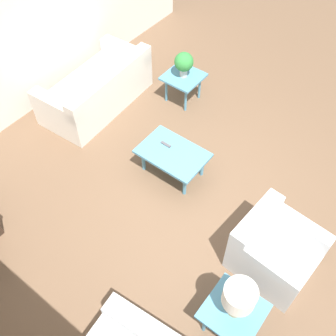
{
  "coord_description": "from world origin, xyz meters",
  "views": [
    {
      "loc": [
        -1.74,
        2.77,
        4.46
      ],
      "look_at": [
        0.18,
        0.26,
        0.55
      ],
      "focal_mm": 42.0,
      "sensor_mm": 36.0,
      "label": 1
    }
  ],
  "objects": [
    {
      "name": "ground_plane",
      "position": [
        0.0,
        0.0,
        0.0
      ],
      "size": [
        14.0,
        14.0,
        0.0
      ],
      "primitive_type": "plane",
      "color": "brown"
    },
    {
      "name": "wall_right",
      "position": [
        3.06,
        0.0,
        1.35
      ],
      "size": [
        0.12,
        7.2,
        2.7
      ],
      "color": "silver",
      "rests_on": "ground_plane"
    },
    {
      "name": "sofa",
      "position": [
        2.2,
        -0.51,
        0.29
      ],
      "size": [
        1.04,
        1.91,
        0.77
      ],
      "rotation": [
        0.0,
        0.0,
        1.63
      ],
      "color": "silver",
      "rests_on": "ground_plane"
    },
    {
      "name": "armchair",
      "position": [
        -1.42,
        0.34,
        0.32
      ],
      "size": [
        0.93,
        0.88,
        0.77
      ],
      "rotation": [
        0.0,
        0.0,
        -1.65
      ],
      "color": "silver",
      "rests_on": "ground_plane"
    },
    {
      "name": "coffee_table",
      "position": [
        0.36,
        -0.09,
        0.37
      ],
      "size": [
        0.93,
        0.63,
        0.42
      ],
      "color": "teal",
      "rests_on": "ground_plane"
    },
    {
      "name": "side_table_plant",
      "position": [
        1.18,
        -1.45,
        0.42
      ],
      "size": [
        0.58,
        0.58,
        0.48
      ],
      "color": "teal",
      "rests_on": "ground_plane"
    },
    {
      "name": "side_table_lamp",
      "position": [
        -1.44,
        1.28,
        0.42
      ],
      "size": [
        0.58,
        0.58,
        0.48
      ],
      "color": "teal",
      "rests_on": "ground_plane"
    },
    {
      "name": "potted_plant",
      "position": [
        1.18,
        -1.45,
        0.74
      ],
      "size": [
        0.3,
        0.3,
        0.42
      ],
      "color": "#B2ADA3",
      "rests_on": "side_table_plant"
    },
    {
      "name": "table_lamp",
      "position": [
        -1.44,
        1.28,
        0.82
      ],
      "size": [
        0.32,
        0.32,
        0.5
      ],
      "color": "#997F4C",
      "rests_on": "side_table_lamp"
    },
    {
      "name": "remote_control",
      "position": [
        0.52,
        -0.14,
        0.43
      ],
      "size": [
        0.16,
        0.04,
        0.02
      ],
      "color": "#4C4C51",
      "rests_on": "coffee_table"
    }
  ]
}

